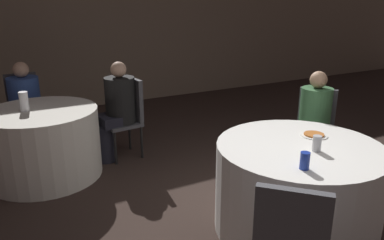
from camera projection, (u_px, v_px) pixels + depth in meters
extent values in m
plane|color=#332621|center=(279.00, 238.00, 3.05)|extent=(16.00, 16.00, 0.00)
cube|color=gray|center=(106.00, 26.00, 6.55)|extent=(16.00, 0.06, 2.80)
cylinder|color=white|center=(297.00, 188.00, 3.07)|extent=(1.33, 1.33, 0.75)
cylinder|color=white|center=(43.00, 143.00, 4.02)|extent=(1.19, 1.19, 0.75)
cube|color=#47474C|center=(291.00, 234.00, 1.92)|extent=(0.30, 0.31, 0.51)
cube|color=#47474C|center=(312.00, 142.00, 3.92)|extent=(0.56, 0.56, 0.04)
cube|color=#47474C|center=(317.00, 112.00, 3.99)|extent=(0.27, 0.33, 0.51)
cylinder|color=black|center=(325.00, 171.00, 3.77)|extent=(0.03, 0.03, 0.40)
cylinder|color=black|center=(291.00, 165.00, 3.90)|extent=(0.03, 0.03, 0.40)
cylinder|color=black|center=(328.00, 158.00, 4.07)|extent=(0.03, 0.03, 0.40)
cylinder|color=black|center=(296.00, 153.00, 4.20)|extent=(0.03, 0.03, 0.40)
cube|color=#47474C|center=(122.00, 124.00, 4.49)|extent=(0.44, 0.44, 0.04)
cube|color=#47474C|center=(134.00, 99.00, 4.50)|extent=(0.09, 0.38, 0.51)
cylinder|color=black|center=(115.00, 148.00, 4.34)|extent=(0.03, 0.03, 0.40)
cylinder|color=black|center=(104.00, 140.00, 4.60)|extent=(0.03, 0.03, 0.40)
cylinder|color=black|center=(142.00, 142.00, 4.52)|extent=(0.03, 0.03, 0.40)
cylinder|color=black|center=(130.00, 134.00, 4.78)|extent=(0.03, 0.03, 0.40)
cube|color=#47474C|center=(28.00, 117.00, 4.74)|extent=(0.43, 0.43, 0.04)
cube|color=#47474C|center=(22.00, 93.00, 4.79)|extent=(0.38, 0.08, 0.51)
cylinder|color=black|center=(47.00, 135.00, 4.75)|extent=(0.03, 0.03, 0.40)
cylinder|color=black|center=(18.00, 140.00, 4.58)|extent=(0.03, 0.03, 0.40)
cylinder|color=black|center=(41.00, 128.00, 5.03)|extent=(0.03, 0.03, 0.40)
cylinder|color=black|center=(13.00, 132.00, 4.85)|extent=(0.03, 0.03, 0.40)
cylinder|color=black|center=(307.00, 168.00, 3.79)|extent=(0.24, 0.24, 0.44)
cube|color=black|center=(311.00, 139.00, 3.80)|extent=(0.43, 0.43, 0.12)
cylinder|color=#38663D|center=(315.00, 115.00, 3.82)|extent=(0.31, 0.31, 0.56)
sphere|color=tan|center=(319.00, 80.00, 3.71)|extent=(0.17, 0.17, 0.17)
cylinder|color=black|center=(106.00, 143.00, 4.44)|extent=(0.24, 0.24, 0.44)
cube|color=black|center=(113.00, 120.00, 4.41)|extent=(0.35, 0.37, 0.12)
cylinder|color=black|center=(120.00, 100.00, 4.40)|extent=(0.35, 0.35, 0.54)
sphere|color=tan|center=(118.00, 70.00, 4.29)|extent=(0.18, 0.18, 0.18)
cylinder|color=#282828|center=(33.00, 137.00, 4.62)|extent=(0.24, 0.24, 0.44)
cube|color=#282828|center=(28.00, 114.00, 4.63)|extent=(0.38, 0.35, 0.12)
cylinder|color=#33519E|center=(25.00, 97.00, 4.65)|extent=(0.37, 0.37, 0.49)
sphere|color=tan|center=(21.00, 70.00, 4.55)|extent=(0.19, 0.19, 0.19)
cylinder|color=white|center=(314.00, 135.00, 3.17)|extent=(0.23, 0.23, 0.01)
cylinder|color=#BC6628|center=(314.00, 134.00, 3.17)|extent=(0.17, 0.17, 0.01)
cylinder|color=#1E38A5|center=(305.00, 161.00, 2.53)|extent=(0.07, 0.07, 0.12)
cylinder|color=silver|center=(317.00, 143.00, 2.84)|extent=(0.07, 0.07, 0.12)
cylinder|color=white|center=(24.00, 101.00, 3.84)|extent=(0.09, 0.09, 0.20)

